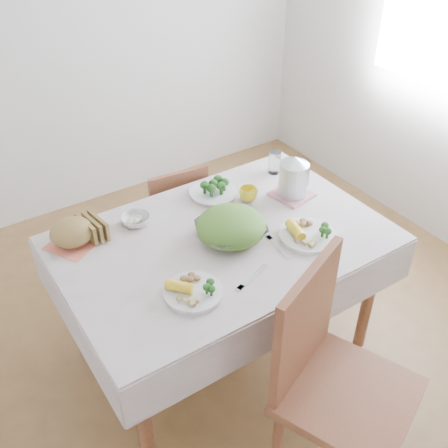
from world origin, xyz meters
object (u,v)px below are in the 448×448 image
chair_far (170,209)px  yellow_mug (248,194)px  dining_table (223,298)px  chair_near (347,404)px  dinner_plate_left (193,292)px  salad_bowl (231,231)px  electric_kettle (294,175)px  dinner_plate_right (308,236)px

chair_far → yellow_mug: size_ratio=8.78×
dining_table → yellow_mug: yellow_mug is taller
chair_near → dinner_plate_left: (-0.34, 0.59, 0.31)m
chair_far → yellow_mug: bearing=114.3°
dining_table → chair_near: chair_near is taller
salad_bowl → chair_far: bearing=84.7°
dinner_plate_left → chair_near: bearing=-60.3°
chair_near → yellow_mug: chair_near is taller
dining_table → salad_bowl: size_ratio=4.62×
salad_bowl → dinner_plate_left: (-0.34, -0.23, -0.03)m
electric_kettle → dinner_plate_right: bearing=-128.7°
chair_far → electric_kettle: (0.39, -0.63, 0.42)m
dining_table → yellow_mug: (0.28, 0.19, 0.42)m
chair_far → dinner_plate_right: bearing=109.2°
dining_table → yellow_mug: size_ratio=15.22×
chair_near → electric_kettle: (0.46, 0.94, 0.42)m
dining_table → dinner_plate_left: (-0.31, -0.25, 0.40)m
dinner_plate_left → yellow_mug: (0.59, 0.44, 0.03)m
yellow_mug → chair_far: bearing=108.6°
chair_far → yellow_mug: (0.18, -0.54, 0.33)m
salad_bowl → dinner_plate_right: salad_bowl is taller
chair_near → electric_kettle: size_ratio=4.99×
yellow_mug → electric_kettle: bearing=-23.1°
yellow_mug → electric_kettle: 0.25m
dining_table → dinner_plate_right: 0.56m
dining_table → chair_far: chair_far is taller
chair_near → chair_far: (0.07, 1.56, -0.00)m
dinner_plate_right → yellow_mug: yellow_mug is taller
chair_near → salad_bowl: size_ratio=3.48×
chair_far → yellow_mug: 0.66m
salad_bowl → dinner_plate_right: size_ratio=1.12×
chair_near → dinner_plate_left: 0.75m
dinner_plate_left → yellow_mug: 0.73m
chair_far → electric_kettle: bearing=127.9°
chair_near → electric_kettle: chair_near is taller
dinner_plate_left → dinner_plate_right: size_ratio=0.91×
dining_table → salad_bowl: salad_bowl is taller
chair_near → chair_far: size_ratio=1.31×
chair_near → salad_bowl: bearing=67.5°
dinner_plate_right → electric_kettle: 0.38m
dinner_plate_right → yellow_mug: (-0.05, 0.41, 0.03)m
salad_bowl → electric_kettle: bearing=14.6°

